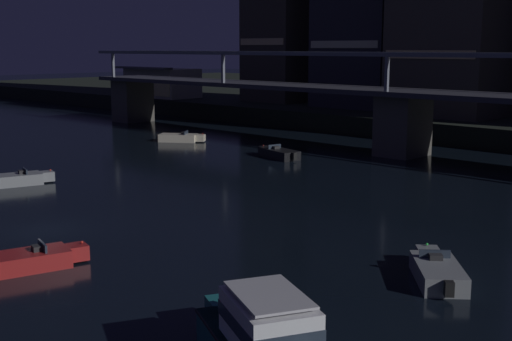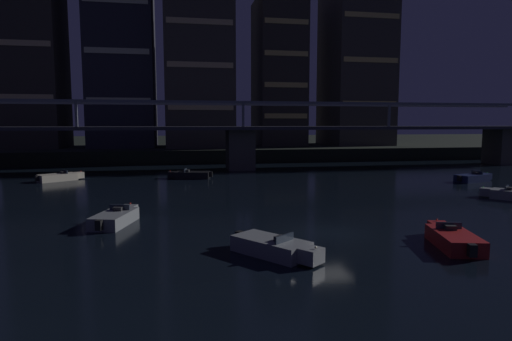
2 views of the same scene
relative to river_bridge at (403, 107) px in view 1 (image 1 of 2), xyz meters
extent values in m
plane|color=black|center=(0.00, -35.82, -4.48)|extent=(400.00, 400.00, 0.00)
cube|color=#4C4944|center=(-41.78, 0.01, -1.70)|extent=(3.60, 4.40, 5.55)
cube|color=#4C4944|center=(0.00, 0.01, -1.70)|extent=(3.60, 4.40, 5.55)
cube|color=#33333D|center=(0.00, 0.01, 1.30)|extent=(89.55, 6.40, 0.45)
cube|color=slate|center=(0.00, -2.89, 4.72)|extent=(89.55, 0.36, 0.36)
cube|color=slate|center=(0.00, 2.91, 4.72)|extent=(89.55, 0.36, 0.36)
cube|color=slate|center=(-41.78, -2.89, 3.12)|extent=(0.30, 0.30, 3.20)
cube|color=slate|center=(-20.89, -2.89, 3.12)|extent=(0.30, 0.30, 3.20)
cube|color=slate|center=(0.00, -2.89, 3.12)|extent=(0.30, 0.30, 3.20)
cube|color=beige|center=(-32.09, 14.85, 6.10)|extent=(8.09, 0.10, 0.90)
cube|color=beige|center=(-17.95, 14.59, 5.69)|extent=(10.18, 0.10, 0.90)
cube|color=beige|center=(-4.67, 12.08, 4.58)|extent=(10.74, 0.10, 0.90)
cube|color=#B2AD9E|center=(-50.73, 12.01, -0.08)|extent=(12.00, 6.00, 4.40)
cube|color=#EAD88C|center=(-50.73, 8.96, -0.52)|extent=(11.20, 0.10, 2.64)
cube|color=#4C4C51|center=(-50.73, 8.41, 2.27)|extent=(12.40, 1.60, 0.30)
cube|color=#196066|center=(16.77, -37.89, -3.80)|extent=(1.61, 1.77, 1.04)
cube|color=white|center=(20.32, -39.62, -2.58)|extent=(3.80, 3.29, 1.40)
cube|color=#283342|center=(20.32, -39.62, -2.53)|extent=(3.85, 3.34, 0.44)
cube|color=silver|center=(20.32, -39.62, -1.73)|extent=(3.42, 2.96, 0.08)
cube|color=black|center=(-6.98, -9.00, -4.08)|extent=(4.21, 2.60, 0.80)
cube|color=black|center=(-9.33, -8.48, -4.03)|extent=(1.09, 1.16, 0.70)
cube|color=#283342|center=(-7.81, -8.81, -3.50)|extent=(0.39, 1.34, 0.36)
cube|color=#262628|center=(-7.57, -8.87, -3.56)|extent=(0.51, 0.63, 0.24)
cube|color=black|center=(-4.88, -9.46, -3.98)|extent=(0.43, 0.43, 0.60)
sphere|color=red|center=(-9.57, -8.43, -3.60)|extent=(0.12, 0.12, 0.12)
cube|color=gray|center=(-12.75, -31.29, -4.08)|extent=(2.80, 4.25, 0.80)
cube|color=gray|center=(-12.09, -28.97, -4.03)|extent=(1.20, 1.14, 0.70)
cube|color=#283342|center=(-12.52, -30.47, -3.50)|extent=(1.33, 0.47, 0.36)
cube|color=#262628|center=(-12.59, -30.71, -3.56)|extent=(0.65, 0.54, 0.24)
sphere|color=red|center=(-12.02, -28.73, -3.60)|extent=(0.12, 0.12, 0.12)
cube|color=maroon|center=(5.44, -39.76, -4.08)|extent=(2.72, 4.24, 0.80)
cube|color=maroon|center=(6.04, -37.43, -4.03)|extent=(1.18, 1.12, 0.70)
cube|color=#283342|center=(5.65, -38.94, -3.50)|extent=(1.33, 0.44, 0.36)
cube|color=#262628|center=(5.59, -39.18, -3.56)|extent=(0.64, 0.53, 0.24)
sphere|color=red|center=(6.11, -37.19, -3.60)|extent=(0.12, 0.12, 0.12)
cube|color=beige|center=(-21.99, -8.41, -4.08)|extent=(4.24, 3.70, 0.80)
cube|color=beige|center=(-20.01, -7.05, -4.03)|extent=(1.30, 1.33, 0.70)
cube|color=#283342|center=(-21.29, -7.93, -3.50)|extent=(0.85, 1.17, 0.36)
cube|color=#262628|center=(-21.49, -8.07, -3.56)|extent=(0.65, 0.69, 0.24)
cube|color=black|center=(-23.76, -9.64, -3.98)|extent=(0.50, 0.50, 0.60)
sphere|color=red|center=(-19.80, -6.91, -3.60)|extent=(0.12, 0.12, 0.12)
cube|color=gray|center=(19.53, -28.28, -4.08)|extent=(3.90, 4.14, 0.80)
cube|color=gray|center=(17.98, -26.45, -4.03)|extent=(1.34, 1.33, 0.70)
cube|color=#283342|center=(18.98, -27.63, -3.50)|extent=(1.09, 0.95, 0.36)
cube|color=#262628|center=(19.15, -27.82, -3.56)|extent=(0.69, 0.67, 0.24)
cube|color=black|center=(20.93, -29.92, -3.98)|extent=(0.51, 0.51, 0.60)
sphere|color=#33D84C|center=(17.81, -26.26, -3.60)|extent=(0.12, 0.12, 0.12)
camera|label=1|loc=(32.96, -53.17, 5.34)|focal=47.18mm
camera|label=2|loc=(-8.74, -59.27, 2.02)|focal=29.99mm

